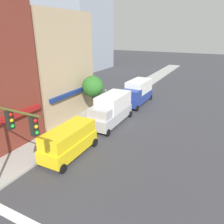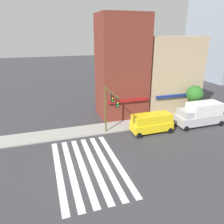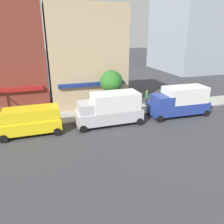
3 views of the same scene
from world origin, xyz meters
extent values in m
cube|color=maroon|center=(7.51, 11.50, 6.97)|extent=(6.50, 5.00, 13.93)
cube|color=maroon|center=(7.51, 8.85, 3.00)|extent=(5.53, 0.30, 0.40)
cube|color=tan|center=(15.26, 11.50, 5.53)|extent=(8.45, 5.00, 11.05)
cube|color=navy|center=(15.26, 8.85, 3.00)|extent=(7.19, 0.30, 0.40)
cube|color=yellow|center=(8.89, 4.70, 0.84)|extent=(5.01, 2.04, 1.00)
cube|color=yellow|center=(8.89, 4.70, 1.84)|extent=(4.76, 1.87, 1.00)
cylinder|color=black|center=(6.80, 5.70, 0.34)|extent=(0.68, 0.22, 0.68)
cylinder|color=black|center=(6.80, 3.70, 0.34)|extent=(0.68, 0.22, 0.68)
cylinder|color=black|center=(10.99, 5.70, 0.34)|extent=(0.68, 0.22, 0.68)
cylinder|color=black|center=(10.99, 3.70, 0.34)|extent=(0.68, 0.22, 0.68)
cube|color=#B7B7BC|center=(15.85, 4.70, 0.89)|extent=(6.22, 2.25, 1.10)
cube|color=silver|center=(16.47, 4.70, 2.24)|extent=(4.36, 2.23, 1.60)
cube|color=#B7B7BC|center=(13.86, 4.70, 1.89)|extent=(1.75, 2.10, 0.90)
cylinder|color=black|center=(13.15, 5.80, 0.34)|extent=(0.68, 0.22, 0.68)
cylinder|color=black|center=(13.15, 3.60, 0.34)|extent=(0.68, 0.22, 0.68)
cylinder|color=black|center=(18.54, 5.80, 0.34)|extent=(0.68, 0.22, 0.68)
cylinder|color=black|center=(18.54, 3.60, 0.34)|extent=(0.68, 0.22, 0.68)
cube|color=navy|center=(23.39, 4.70, 0.89)|extent=(6.25, 2.36, 1.10)
cube|color=silver|center=(24.01, 4.70, 2.24)|extent=(4.39, 2.31, 1.60)
cube|color=navy|center=(21.41, 4.70, 1.89)|extent=(1.79, 2.13, 0.90)
cylinder|color=black|center=(20.70, 5.80, 0.34)|extent=(0.68, 0.22, 0.68)
cylinder|color=black|center=(20.70, 3.60, 0.34)|extent=(0.68, 0.22, 0.68)
cylinder|color=black|center=(26.08, 5.80, 0.34)|extent=(0.68, 0.22, 0.68)
cylinder|color=black|center=(26.08, 3.60, 0.34)|extent=(0.68, 0.22, 0.68)
cylinder|color=#23232D|center=(21.79, 6.59, 0.57)|extent=(0.26, 0.26, 0.85)
cylinder|color=#2D4C9E|center=(21.79, 6.59, 1.35)|extent=(0.32, 0.32, 0.70)
sphere|color=tan|center=(21.79, 6.59, 1.81)|extent=(0.22, 0.22, 0.22)
cylinder|color=#23232D|center=(21.61, 8.46, 0.57)|extent=(0.26, 0.26, 0.85)
cylinder|color=#2D7A3D|center=(21.61, 8.46, 1.35)|extent=(0.32, 0.32, 0.70)
sphere|color=tan|center=(21.61, 8.46, 1.81)|extent=(0.22, 0.22, 0.22)
cylinder|color=brown|center=(16.98, 7.50, 1.39)|extent=(0.24, 0.24, 2.48)
sphere|color=#286623|center=(16.98, 7.50, 3.45)|extent=(2.33, 2.33, 2.33)
camera|label=1|loc=(-2.85, -5.03, 9.17)|focal=35.00mm
camera|label=2|loc=(-3.27, -16.92, 11.58)|focal=35.00mm
camera|label=3|loc=(10.25, -13.60, 8.29)|focal=35.00mm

